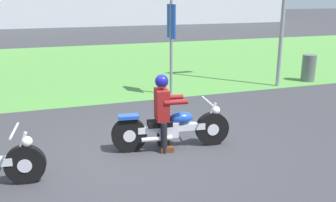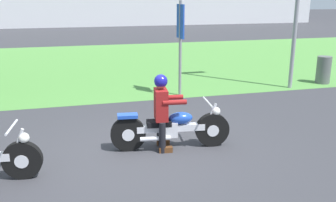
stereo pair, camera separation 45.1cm
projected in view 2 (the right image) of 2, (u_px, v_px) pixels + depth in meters
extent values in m
plane|color=#38383D|center=(141.00, 155.00, 6.66)|extent=(120.00, 120.00, 0.00)
cube|color=#549342|center=(97.00, 64.00, 15.43)|extent=(60.00, 12.00, 0.01)
cylinder|color=black|center=(212.00, 130.00, 6.98)|extent=(0.64, 0.19, 0.63)
cylinder|color=silver|center=(212.00, 130.00, 6.98)|extent=(0.24, 0.16, 0.22)
cylinder|color=black|center=(128.00, 134.00, 6.76)|extent=(0.64, 0.19, 0.63)
cylinder|color=silver|center=(128.00, 134.00, 6.76)|extent=(0.24, 0.16, 0.22)
cube|color=silver|center=(171.00, 128.00, 6.85)|extent=(1.26, 0.29, 0.12)
cube|color=silver|center=(168.00, 129.00, 6.85)|extent=(0.35, 0.28, 0.28)
ellipsoid|color=#1E47B2|center=(181.00, 118.00, 6.83)|extent=(0.47, 0.29, 0.22)
cube|color=black|center=(159.00, 123.00, 6.79)|extent=(0.47, 0.29, 0.10)
cube|color=#1E47B2|center=(128.00, 116.00, 6.67)|extent=(0.38, 0.24, 0.06)
cylinder|color=silver|center=(210.00, 117.00, 6.91)|extent=(0.26, 0.08, 0.53)
cylinder|color=silver|center=(208.00, 102.00, 6.82)|extent=(0.11, 0.66, 0.04)
sphere|color=white|center=(216.00, 111.00, 6.89)|extent=(0.16, 0.16, 0.16)
cylinder|color=silver|center=(155.00, 139.00, 6.71)|extent=(0.56, 0.14, 0.08)
cylinder|color=black|center=(160.00, 131.00, 7.03)|extent=(0.12, 0.12, 0.57)
cube|color=#593319|center=(163.00, 142.00, 7.10)|extent=(0.25, 0.13, 0.10)
cylinder|color=black|center=(162.00, 138.00, 6.68)|extent=(0.12, 0.12, 0.57)
cube|color=#593319|center=(166.00, 150.00, 6.76)|extent=(0.25, 0.13, 0.10)
cube|color=maroon|center=(161.00, 105.00, 6.70)|extent=(0.26, 0.40, 0.56)
cylinder|color=maroon|center=(172.00, 97.00, 6.87)|extent=(0.43, 0.14, 0.09)
cylinder|color=maroon|center=(175.00, 102.00, 6.55)|extent=(0.43, 0.14, 0.09)
sphere|color=#996B4C|center=(161.00, 83.00, 6.59)|extent=(0.20, 0.20, 0.20)
sphere|color=navy|center=(161.00, 81.00, 6.59)|extent=(0.24, 0.24, 0.24)
cylinder|color=black|center=(22.00, 160.00, 5.73)|extent=(0.61, 0.19, 0.60)
cylinder|color=silver|center=(22.00, 160.00, 5.73)|extent=(0.23, 0.16, 0.21)
cylinder|color=silver|center=(17.00, 145.00, 5.66)|extent=(0.26, 0.08, 0.53)
cylinder|color=silver|center=(12.00, 127.00, 5.57)|extent=(0.11, 0.66, 0.04)
sphere|color=white|center=(24.00, 138.00, 5.64)|extent=(0.16, 0.16, 0.16)
cylinder|color=#595E5B|center=(324.00, 70.00, 11.95)|extent=(0.44, 0.44, 0.87)
cylinder|color=gray|center=(180.00, 49.00, 10.27)|extent=(0.08, 0.08, 2.60)
cube|color=#1E47B2|center=(180.00, 21.00, 10.06)|extent=(0.04, 0.60, 0.90)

